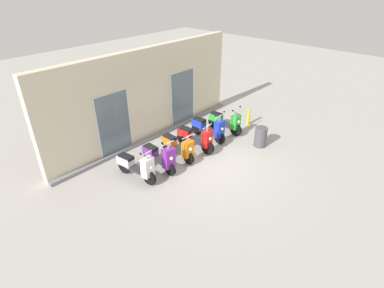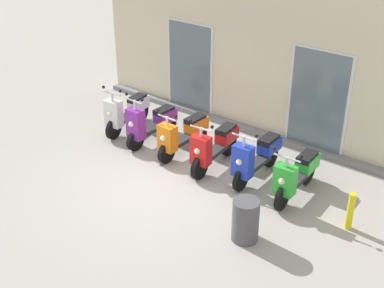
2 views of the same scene
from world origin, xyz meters
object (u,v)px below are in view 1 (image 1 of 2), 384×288
at_px(scooter_purple, 160,156).
at_px(curb_bollard, 248,117).
at_px(scooter_red, 195,138).
at_px(scooter_blue, 209,128).
at_px(scooter_green, 225,121).
at_px(scooter_white, 137,166).
at_px(scooter_orange, 178,146).
at_px(trash_bin, 261,137).

xyz_separation_m(scooter_purple, curb_bollard, (4.82, -0.30, -0.13)).
height_order(scooter_purple, scooter_red, scooter_purple).
height_order(scooter_red, curb_bollard, scooter_red).
xyz_separation_m(scooter_red, scooter_blue, (0.92, 0.12, 0.02)).
xyz_separation_m(scooter_red, scooter_green, (1.85, 0.04, 0.00)).
relative_size(scooter_purple, scooter_green, 0.95).
xyz_separation_m(scooter_purple, scooter_blue, (2.67, 0.12, 0.01)).
height_order(scooter_red, scooter_blue, scooter_blue).
height_order(scooter_white, curb_bollard, scooter_white).
xyz_separation_m(scooter_orange, curb_bollard, (3.93, -0.33, -0.12)).
distance_m(scooter_red, curb_bollard, 3.08).
distance_m(scooter_purple, scooter_orange, 0.89).
bearing_deg(curb_bollard, trash_bin, -132.79).
bearing_deg(scooter_blue, scooter_red, -172.29).
bearing_deg(scooter_white, scooter_blue, -0.11).
relative_size(scooter_purple, scooter_orange, 1.00).
relative_size(scooter_white, trash_bin, 2.07).
bearing_deg(trash_bin, scooter_purple, 155.22).
xyz_separation_m(scooter_blue, curb_bollard, (2.14, -0.41, -0.15)).
bearing_deg(scooter_white, curb_bollard, -4.22).
bearing_deg(curb_bollard, scooter_green, 164.67).
bearing_deg(scooter_green, curb_bollard, -15.33).
xyz_separation_m(scooter_green, curb_bollard, (1.21, -0.33, -0.13)).
distance_m(scooter_white, scooter_orange, 1.75).
distance_m(scooter_red, scooter_blue, 0.93).
height_order(scooter_red, scooter_green, scooter_red).
bearing_deg(scooter_blue, scooter_white, 179.89).
height_order(scooter_red, trash_bin, scooter_red).
relative_size(scooter_orange, scooter_red, 0.92).
relative_size(scooter_white, scooter_purple, 1.03).
relative_size(scooter_red, scooter_green, 1.03).
distance_m(scooter_purple, scooter_green, 3.61).
bearing_deg(scooter_white, trash_bin, -21.79).
bearing_deg(scooter_orange, scooter_purple, -177.81).
xyz_separation_m(scooter_white, curb_bollard, (5.68, -0.42, -0.13)).
distance_m(scooter_orange, scooter_red, 0.87).
relative_size(scooter_blue, trash_bin, 2.12).
bearing_deg(scooter_orange, scooter_green, 0.04).
relative_size(scooter_blue, curb_bollard, 2.31).
bearing_deg(scooter_purple, scooter_orange, 2.19).
relative_size(scooter_green, trash_bin, 2.13).
xyz_separation_m(scooter_red, trash_bin, (1.81, -1.64, -0.10)).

